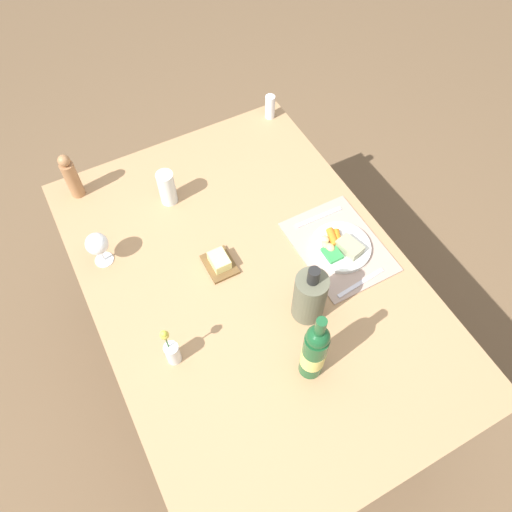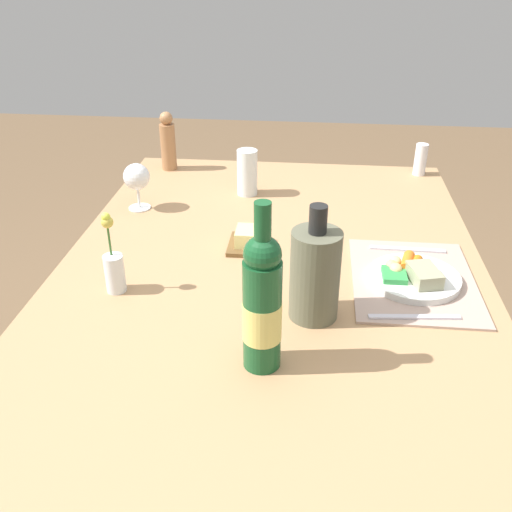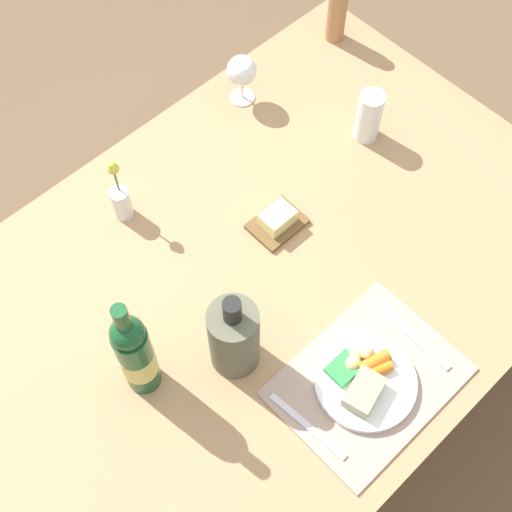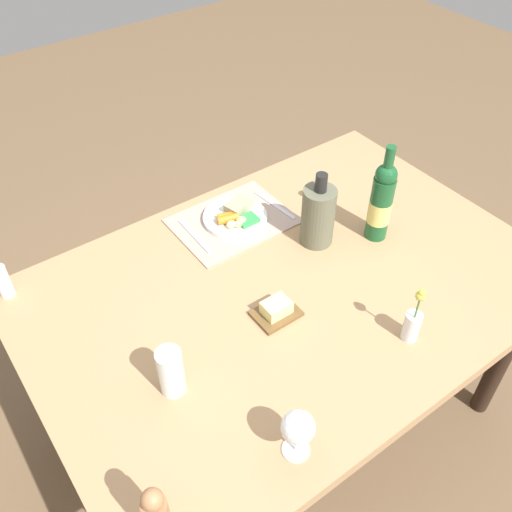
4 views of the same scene
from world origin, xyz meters
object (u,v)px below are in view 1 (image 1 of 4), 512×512
Objects in this scene: salt_shaker at (270,107)px; dinner_plate at (340,246)px; butter_dish at (220,262)px; wine_bottle at (314,351)px; dining_table at (252,290)px; knife at (319,217)px; cooler_bottle at (310,296)px; water_tumbler at (167,189)px; pepper_mill at (71,177)px; flower_vase at (172,351)px; wine_glass at (97,245)px; fork at (361,283)px.

dinner_plate is at bearing 170.85° from salt_shaker.
wine_bottle is at bearing -170.08° from butter_dish.
dining_table is 0.43m from wine_bottle.
salt_shaker reaches higher than knife.
water_tumbler is at bearing 18.43° from cooler_bottle.
pepper_mill is (0.56, 0.77, 0.09)m from knife.
dining_table is 0.41m from flower_vase.
knife is (0.12, -0.35, 0.08)m from dining_table.
dining_table is at bearing -68.17° from flower_vase.
knife is 0.43m from butter_dish.
dining_table is 7.09× the size of dinner_plate.
salt_shaker is at bearing -22.73° from wine_bottle.
butter_dish is (-0.60, 0.54, -0.03)m from salt_shaker.
salt_shaker is at bearing -9.59° from knife.
wine_glass reaches higher than salt_shaker.
wine_bottle is at bearing 151.40° from cooler_bottle.
wine_bottle is at bearing -178.16° from dining_table.
water_tumbler is (0.15, -0.32, -0.04)m from wine_glass.
dining_table is at bearing 28.84° from cooler_bottle.
pepper_mill is at bearing 55.59° from knife.
pepper_mill is (0.68, 0.42, 0.18)m from dining_table.
cooler_bottle reaches higher than salt_shaker.
fork is 1.82× the size of salt_shaker.
wine_bottle is 1.31× the size of cooler_bottle.
flower_vase is (-0.85, 0.82, 0.01)m from salt_shaker.
dining_table is 7.57× the size of pepper_mill.
wine_bottle reaches higher than flower_vase.
dining_table is 0.16m from butter_dish.
flower_vase is 0.82m from pepper_mill.
knife is 0.41m from cooler_bottle.
pepper_mill is (0.71, 0.77, 0.08)m from dinner_plate.
water_tumbler is at bearing -123.51° from pepper_mill.
butter_dish reaches higher than dining_table.
dinner_plate is (-0.04, -0.35, 0.10)m from dining_table.
flower_vase is 0.47m from cooler_bottle.
flower_vase is at bearing -170.64° from wine_glass.
dining_table is 0.57m from wine_glass.
wine_bottle is (-0.70, -0.44, 0.04)m from wine_glass.
pepper_mill reaches higher than fork.
butter_dish reaches higher than knife.
knife is at bearing -34.59° from wine_bottle.
cooler_bottle reaches higher than butter_dish.
water_tumbler is 0.71m from cooler_bottle.
dining_table is 0.82m from pepper_mill.
pepper_mill is at bearing 31.22° from cooler_bottle.
wine_glass is at bearing 76.63° from knife.
pepper_mill reaches higher than knife.
wine_glass is at bearing 113.13° from salt_shaker.
water_tumbler is (-0.20, -0.31, -0.03)m from pepper_mill.
water_tumbler reaches higher than butter_dish.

